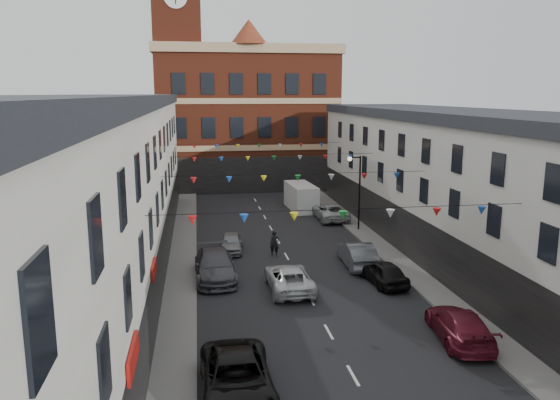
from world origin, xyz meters
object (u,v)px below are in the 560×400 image
car_right_e (357,254)px  car_right_f (330,212)px  pedestrian (274,244)px  car_left_e (231,243)px  car_left_c (237,379)px  white_van (301,197)px  car_left_d (215,266)px  car_right_d (384,272)px  car_right_c (459,325)px  street_lamp (357,183)px  moving_car (289,278)px

car_right_e → car_right_f: car_right_e is taller
car_right_e → pedestrian: 5.69m
car_right_e → car_left_e: bearing=-28.2°
car_left_c → car_right_e: size_ratio=1.16×
car_right_e → white_van: white_van is taller
car_left_c → car_left_d: size_ratio=0.98×
car_left_d → car_right_f: bearing=51.7°
car_right_d → white_van: 21.00m
car_right_c → pedestrian: 15.25m
pedestrian → street_lamp: bearing=44.5°
car_left_c → white_van: bearing=74.6°
car_left_e → white_van: bearing=66.0°
car_right_f → car_right_d: bearing=86.5°
car_right_d → white_van: size_ratio=0.75×
car_left_e → car_right_e: (7.69, -4.45, 0.14)m
moving_car → car_right_c: bearing=130.3°
white_van → pedestrian: white_van is taller
car_right_d → pedestrian: pedestrian is taller
street_lamp → moving_car: street_lamp is taller
car_left_c → car_right_d: bearing=48.8°
car_left_d → moving_car: 4.72m
street_lamp → pedestrian: bearing=-141.6°
car_left_c → moving_car: 11.24m
car_left_e → car_right_e: bearing=-24.5°
car_left_e → car_right_e: 8.89m
car_left_d → car_right_c: 14.34m
car_left_d → pedestrian: (4.11, 4.02, 0.04)m
car_left_d → car_left_e: bearing=75.1°
car_right_f → white_van: bearing=-70.3°
car_left_d → car_right_e: car_left_d is taller
car_right_d → white_van: white_van is taller
car_left_d → car_left_e: 5.71m
car_right_d → pedestrian: (-5.42, 6.38, 0.17)m
car_left_c → pedestrian: bearing=77.0°
car_left_d → moving_car: size_ratio=1.13×
car_left_e → pedestrian: pedestrian is taller
car_left_c → white_van: white_van is taller
car_left_d → car_left_c: bearing=-90.2°
car_right_e → car_left_c: bearing=60.5°
white_van → car_left_d: bearing=-118.8°
car_right_c → pedestrian: bearing=-58.2°
street_lamp → car_right_c: bearing=-93.1°
car_left_d → pedestrian: bearing=42.7°
car_right_e → moving_car: 6.14m
car_right_c → white_van: 28.54m
car_right_d → moving_car: size_ratio=0.81×
moving_car → pedestrian: size_ratio=2.91×
car_right_c → car_right_e: car_right_e is taller
car_left_c → car_left_d: bearing=90.9°
car_left_c → white_van: 32.81m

